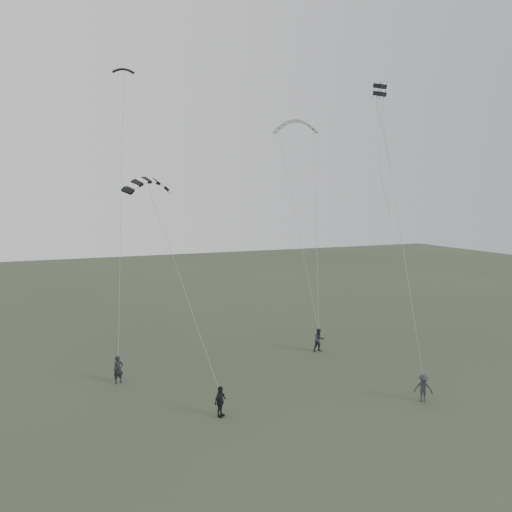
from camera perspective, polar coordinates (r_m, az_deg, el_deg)
name	(u,v)px	position (r m, az deg, el deg)	size (l,w,h in m)	color
ground	(275,403)	(27.21, 2.16, -16.49)	(140.00, 140.00, 0.00)	#38402D
flyer_left	(118,370)	(30.69, -15.46, -12.40)	(0.58, 0.38, 1.60)	black
flyer_right	(319,340)	(35.57, 7.22, -9.51)	(0.80, 0.62, 1.64)	#28282E
flyer_center	(220,402)	(25.52, -4.12, -16.26)	(0.90, 0.38, 1.54)	black
flyer_far	(423,388)	(28.53, 18.58, -14.13)	(0.96, 0.55, 1.48)	#2D2D32
kite_dark_small	(123,69)	(34.28, -14.93, 19.93)	(1.33, 0.40, 0.47)	black
kite_pale_large	(296,121)	(40.03, 4.61, 15.10)	(3.43, 0.77, 1.45)	#9C9FA1
kite_striped	(149,180)	(27.18, -12.18, 8.48)	(2.76, 0.69, 1.11)	black
kite_box	(380,90)	(32.20, 13.97, 17.93)	(0.58, 0.58, 0.69)	black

